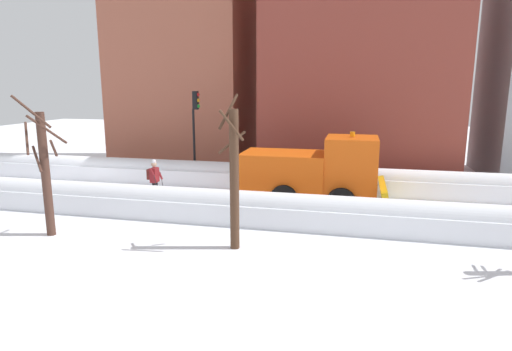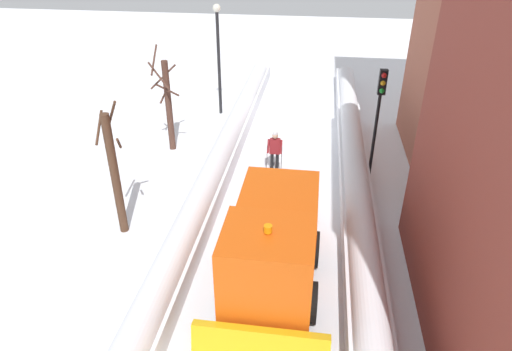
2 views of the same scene
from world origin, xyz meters
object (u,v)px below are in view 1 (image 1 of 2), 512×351
(plow_truck, at_px, (316,171))
(skier, at_px, (154,178))
(bare_tree_mid, at_px, (234,177))
(bare_tree_near, at_px, (45,171))
(traffic_light_pole, at_px, (195,119))

(plow_truck, bearing_deg, skier, -84.43)
(skier, relative_size, bare_tree_mid, 0.39)
(plow_truck, relative_size, bare_tree_near, 1.30)
(plow_truck, distance_m, bare_tree_near, 9.95)
(skier, bearing_deg, traffic_light_pole, 173.27)
(plow_truck, height_order, traffic_light_pole, traffic_light_pole)
(bare_tree_near, distance_m, bare_tree_mid, 6.30)
(skier, distance_m, bare_tree_mid, 6.83)
(plow_truck, distance_m, traffic_light_pole, 7.34)
(skier, bearing_deg, bare_tree_near, -16.02)
(skier, bearing_deg, bare_tree_mid, 46.72)
(skier, xyz_separation_m, traffic_light_pole, (-3.84, 0.45, 2.23))
(bare_tree_near, bearing_deg, skier, 163.98)
(plow_truck, distance_m, bare_tree_mid, 5.67)
(plow_truck, xyz_separation_m, bare_tree_near, (5.54, -8.23, 0.71))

